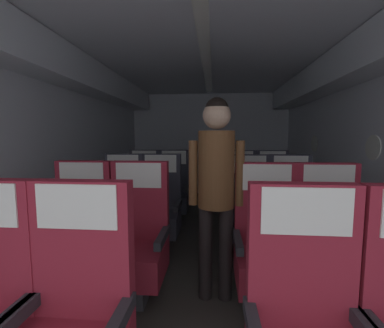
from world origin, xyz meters
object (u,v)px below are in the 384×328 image
Objects in this scene: seat_b_left_window at (79,242)px; seat_d_left_window at (143,193)px; seat_d_right_aisle at (273,195)px; seat_c_right_window at (249,213)px; seat_b_left_aisle at (137,243)px; seat_d_left_aisle at (173,193)px; seat_b_right_window at (267,249)px; seat_c_right_aisle at (291,214)px; seat_c_left_window at (121,210)px; flight_attendant at (216,178)px; seat_d_right_window at (240,195)px; seat_c_left_aisle at (160,210)px; seat_b_right_aisle at (330,251)px.

seat_d_left_window is (0.02, 1.84, 0.00)m from seat_b_left_window.
seat_d_left_window is 1.00× the size of seat_d_right_aisle.
seat_b_left_window and seat_c_right_window have the same top height.
seat_d_left_aisle is (-0.00, 1.85, 0.00)m from seat_b_left_aisle.
seat_b_left_window is 1.00× the size of seat_b_right_window.
seat_c_right_aisle is (1.44, 0.92, 0.00)m from seat_b_left_aisle.
seat_c_left_window is 1.90m from seat_c_right_aisle.
seat_b_left_aisle is 1.00× the size of seat_c_left_window.
seat_c_left_window is 2.12m from seat_d_right_aisle.
seat_c_right_window is 1.72m from seat_d_left_window.
seat_b_right_window is 0.65m from flight_attendant.
seat_d_left_aisle is at bearing 75.78° from seat_b_left_window.
seat_b_left_aisle is 0.81m from flight_attendant.
seat_d_right_aisle is (1.45, 1.85, 0.00)m from seat_b_left_aisle.
seat_c_right_window and seat_d_left_aisle have the same top height.
seat_c_right_window is 1.37m from seat_d_left_aisle.
seat_c_left_window and seat_d_right_window have the same top height.
seat_d_left_window is (-1.45, 1.86, 0.00)m from seat_b_right_window.
seat_d_right_aisle is at bearing 32.16° from seat_c_left_aisle.
seat_b_right_aisle is (1.92, -0.01, 0.00)m from seat_b_left_window.
seat_b_left_window is at bearing -179.21° from seat_b_left_aisle.
seat_c_right_aisle is (1.90, 0.01, 0.00)m from seat_c_left_window.
seat_d_left_window is (-1.44, 0.93, 0.00)m from seat_c_right_window.
seat_d_right_aisle is (0.00, 0.92, 0.00)m from seat_c_right_aisle.
seat_c_right_window is at bearing -177.60° from seat_c_right_aisle.
seat_d_left_window is (-1.91, 1.85, 0.00)m from seat_b_right_aisle.
seat_b_right_aisle and seat_b_right_window have the same top height.
seat_d_right_window is (-0.47, 1.85, 0.00)m from seat_b_right_aisle.
seat_c_left_window is 1.00× the size of seat_d_right_window.
seat_d_left_window is at bearing 147.11° from seat_c_right_window.
seat_d_left_aisle is 0.98m from seat_d_right_window.
seat_b_right_window and seat_c_right_aisle have the same top height.
flight_attendant is at bearing 4.83° from seat_b_left_window.
seat_b_left_aisle is at bearing -147.46° from seat_c_right_aisle.
seat_b_right_window and seat_d_right_window have the same top height.
seat_c_right_window is 0.93m from seat_d_right_window.
seat_b_left_window is 2.67m from seat_d_right_aisle.
flight_attendant reaches higher than seat_d_right_window.
seat_b_right_aisle is 1.00× the size of seat_c_right_window.
seat_d_right_window is (1.44, 0.93, 0.00)m from seat_c_left_window.
seat_b_left_window is at bearing -128.33° from seat_d_right_window.
seat_b_left_aisle is at bearing 178.47° from seat_b_right_window.
seat_d_left_aisle is 0.69× the size of flight_attendant.
seat_c_right_aisle and seat_d_right_window have the same top height.
seat_c_right_aisle is (1.46, -0.00, 0.00)m from seat_c_left_aisle.
seat_d_left_aisle is (0.01, 0.93, 0.00)m from seat_c_left_aisle.
flight_attendant is at bearing 172.92° from seat_b_right_aisle.
flight_attendant is at bearing -134.67° from seat_c_right_aisle.
seat_d_left_window is at bearing 135.80° from seat_b_right_aisle.
flight_attendant is (-0.37, -0.82, 0.52)m from seat_c_right_window.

